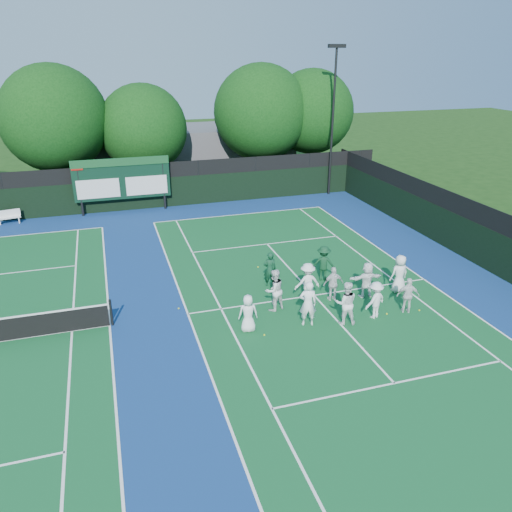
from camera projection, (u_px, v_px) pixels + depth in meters
name	position (u px, v px, depth m)	size (l,w,h in m)	color
ground	(324.00, 306.00, 20.60)	(120.00, 120.00, 0.00)	#17390F
court_apron	(175.00, 316.00, 19.84)	(34.00, 32.00, 0.01)	navy
near_court	(314.00, 295.00, 21.48)	(11.05, 23.85, 0.01)	#115326
back_fence	(139.00, 189.00, 32.54)	(34.00, 0.08, 3.00)	black
divider_fence_right	(492.00, 244.00, 23.42)	(0.08, 32.00, 3.00)	black
scoreboard	(122.00, 179.00, 31.58)	(6.00, 0.21, 3.55)	black
clubhouse	(179.00, 153.00, 40.44)	(18.00, 6.00, 4.00)	#57575C
light_pole_right	(334.00, 105.00, 34.07)	(1.20, 0.30, 10.12)	black
bench	(9.00, 216.00, 30.18)	(1.37, 0.63, 0.84)	white
tree_b	(57.00, 121.00, 32.88)	(6.99, 6.99, 9.08)	black
tree_c	(145.00, 130.00, 34.75)	(6.07, 6.07, 7.75)	black
tree_d	(263.00, 115.00, 36.82)	(6.97, 6.97, 8.98)	black
tree_e	(313.00, 114.00, 37.95)	(6.27, 6.27, 8.56)	black
tennis_ball_0	(264.00, 335.00, 18.47)	(0.07, 0.07, 0.07)	yellow
tennis_ball_1	(366.00, 270.00, 23.89)	(0.07, 0.07, 0.07)	yellow
tennis_ball_2	(419.00, 310.00, 20.20)	(0.07, 0.07, 0.07)	yellow
tennis_ball_3	(179.00, 308.00, 20.35)	(0.07, 0.07, 0.07)	yellow
tennis_ball_4	(258.00, 267.00, 24.20)	(0.07, 0.07, 0.07)	yellow
tennis_ball_5	(387.00, 314.00, 19.93)	(0.07, 0.07, 0.07)	yellow
player_front_0	(248.00, 313.00, 18.52)	(0.73, 0.47, 1.49)	white
player_front_1	(308.00, 304.00, 18.86)	(0.67, 0.44, 1.84)	white
player_front_2	(346.00, 303.00, 19.00)	(0.85, 0.66, 1.75)	white
player_front_3	(375.00, 300.00, 19.46)	(0.99, 0.57, 1.53)	white
player_front_4	(408.00, 295.00, 19.85)	(0.88, 0.37, 1.50)	white
player_back_0	(274.00, 290.00, 20.00)	(0.86, 0.67, 1.77)	silver
player_back_1	(307.00, 282.00, 20.75)	(1.09, 0.63, 1.69)	white
player_back_2	(333.00, 284.00, 20.83)	(0.88, 0.37, 1.51)	silver
player_back_3	(367.00, 280.00, 21.10)	(1.46, 0.47, 1.58)	white
player_back_4	(399.00, 274.00, 21.53)	(0.83, 0.54, 1.70)	white
coach_left	(270.00, 269.00, 22.10)	(0.58, 0.38, 1.59)	#0F3A23
coach_right	(324.00, 263.00, 22.63)	(1.07, 0.62, 1.66)	#0F3A1F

